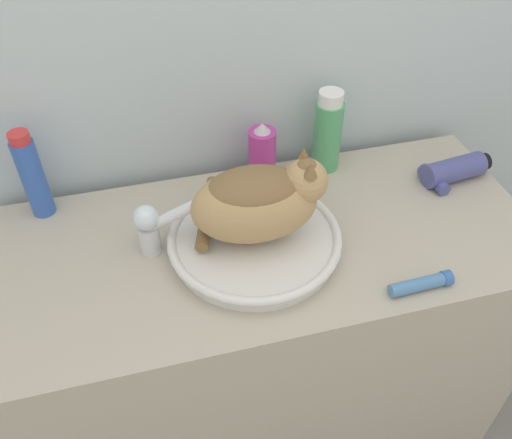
{
  "coord_description": "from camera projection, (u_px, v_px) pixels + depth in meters",
  "views": [
    {
      "loc": [
        -0.24,
        -0.55,
        1.66
      ],
      "look_at": [
        -0.04,
        0.23,
        0.91
      ],
      "focal_mm": 38.0,
      "sensor_mm": 36.0,
      "label": 1
    }
  ],
  "objects": [
    {
      "name": "wall_back",
      "position": [
        232.0,
        12.0,
        1.16
      ],
      "size": [
        8.0,
        0.05,
        2.4
      ],
      "color": "silver",
      "rests_on": "ground_plane"
    },
    {
      "name": "hair_dryer",
      "position": [
        452.0,
        171.0,
        1.33
      ],
      "size": [
        0.18,
        0.1,
        0.06
      ],
      "rotation": [
        0.0,
        0.0,
        0.13
      ],
      "color": "#474C8C",
      "rests_on": "vanity_counter"
    },
    {
      "name": "shampoo_bottle_tall",
      "position": [
        32.0,
        176.0,
        1.19
      ],
      "size": [
        0.05,
        0.05,
        0.22
      ],
      "color": "#335BB7",
      "rests_on": "vanity_counter"
    },
    {
      "name": "vanity_counter",
      "position": [
        266.0,
        346.0,
        1.47
      ],
      "size": [
        1.21,
        0.53,
        0.82
      ],
      "color": "#B2A893",
      "rests_on": "ground_plane"
    },
    {
      "name": "cream_tube",
      "position": [
        422.0,
        284.0,
        1.08
      ],
      "size": [
        0.13,
        0.03,
        0.03
      ],
      "rotation": [
        0.0,
        0.0,
        0.03
      ],
      "color": "#4C7FB2",
      "rests_on": "vanity_counter"
    },
    {
      "name": "sink_basin",
      "position": [
        255.0,
        240.0,
        1.16
      ],
      "size": [
        0.37,
        0.37,
        0.04
      ],
      "color": "silver",
      "rests_on": "vanity_counter"
    },
    {
      "name": "mouthwash_bottle",
      "position": [
        327.0,
        132.0,
        1.32
      ],
      "size": [
        0.07,
        0.07,
        0.21
      ],
      "color": "#4CA366",
      "rests_on": "vanity_counter"
    },
    {
      "name": "faucet",
      "position": [
        153.0,
        225.0,
        1.12
      ],
      "size": [
        0.15,
        0.07,
        0.15
      ],
      "rotation": [
        0.0,
        0.0,
        -0.22
      ],
      "color": "silver",
      "rests_on": "vanity_counter"
    },
    {
      "name": "spray_bottle_trigger",
      "position": [
        262.0,
        153.0,
        1.31
      ],
      "size": [
        0.07,
        0.07,
        0.15
      ],
      "color": "#B2338C",
      "rests_on": "vanity_counter"
    },
    {
      "name": "cat",
      "position": [
        259.0,
        199.0,
        1.08
      ],
      "size": [
        0.28,
        0.27,
        0.19
      ],
      "rotation": [
        0.0,
        0.0,
        6.22
      ],
      "color": "tan",
      "rests_on": "sink_basin"
    }
  ]
}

